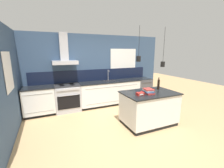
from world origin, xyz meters
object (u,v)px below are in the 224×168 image
at_px(book_stack, 148,91).
at_px(red_supply_box, 140,94).
at_px(oven_range, 68,98).
at_px(dishwasher, 142,89).
at_px(bottle_on_island, 158,84).

bearing_deg(book_stack, red_supply_box, -168.56).
distance_m(oven_range, dishwasher, 3.03).
xyz_separation_m(dishwasher, book_stack, (-1.21, -1.97, 0.51)).
relative_size(dishwasher, bottle_on_island, 2.60).
distance_m(dishwasher, book_stack, 2.37).
bearing_deg(book_stack, dishwasher, 58.38).
xyz_separation_m(oven_range, red_supply_box, (1.53, -2.02, 0.49)).
distance_m(bottle_on_island, book_stack, 0.60).
distance_m(oven_range, red_supply_box, 2.58).
xyz_separation_m(bottle_on_island, book_stack, (-0.55, -0.24, -0.09)).
bearing_deg(red_supply_box, book_stack, 11.44).
distance_m(dishwasher, red_supply_box, 2.57).
bearing_deg(book_stack, oven_range, 132.84).
distance_m(bottle_on_island, red_supply_box, 0.90).
relative_size(dishwasher, book_stack, 2.64).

